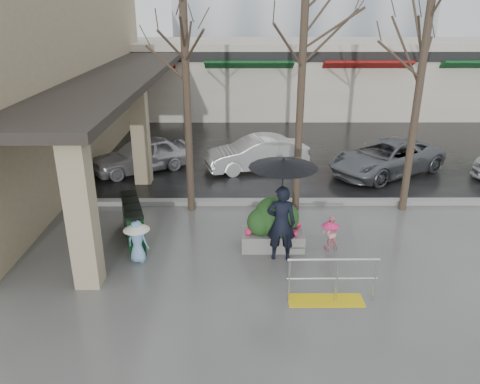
{
  "coord_description": "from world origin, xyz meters",
  "views": [
    {
      "loc": [
        -0.56,
        -9.57,
        5.86
      ],
      "look_at": [
        -0.51,
        1.79,
        1.3
      ],
      "focal_mm": 35.0,
      "sensor_mm": 36.0,
      "label": 1
    }
  ],
  "objects_px": {
    "tree_mideast": "(425,45)",
    "car_c": "(386,157)",
    "car_b": "(256,153)",
    "tree_west": "(184,36)",
    "child_pink": "(330,230)",
    "planter": "(273,224)",
    "tree_midwest": "(304,30)",
    "news_boxes": "(133,222)",
    "woman": "(282,198)",
    "handrail": "(330,286)",
    "car_a": "(142,155)",
    "child_blue": "(137,237)"
  },
  "relations": [
    {
      "from": "tree_midwest",
      "to": "tree_mideast",
      "type": "distance_m",
      "value": 3.32
    },
    {
      "from": "child_pink",
      "to": "car_b",
      "type": "bearing_deg",
      "value": -87.29
    },
    {
      "from": "handrail",
      "to": "car_b",
      "type": "distance_m",
      "value": 8.68
    },
    {
      "from": "tree_west",
      "to": "tree_mideast",
      "type": "bearing_deg",
      "value": 0.0
    },
    {
      "from": "planter",
      "to": "car_a",
      "type": "relative_size",
      "value": 0.43
    },
    {
      "from": "news_boxes",
      "to": "car_b",
      "type": "distance_m",
      "value": 6.74
    },
    {
      "from": "child_blue",
      "to": "planter",
      "type": "height_order",
      "value": "planter"
    },
    {
      "from": "handrail",
      "to": "woman",
      "type": "height_order",
      "value": "woman"
    },
    {
      "from": "tree_midwest",
      "to": "child_pink",
      "type": "xyz_separation_m",
      "value": [
        0.59,
        -2.48,
        -4.72
      ]
    },
    {
      "from": "woman",
      "to": "car_b",
      "type": "xyz_separation_m",
      "value": [
        -0.34,
        6.78,
        -0.99
      ]
    },
    {
      "from": "child_blue",
      "to": "woman",
      "type": "bearing_deg",
      "value": -161.39
    },
    {
      "from": "woman",
      "to": "child_pink",
      "type": "relative_size",
      "value": 2.91
    },
    {
      "from": "planter",
      "to": "car_c",
      "type": "xyz_separation_m",
      "value": [
        4.58,
        5.67,
        -0.04
      ]
    },
    {
      "from": "news_boxes",
      "to": "car_c",
      "type": "distance_m",
      "value": 9.79
    },
    {
      "from": "handrail",
      "to": "tree_midwest",
      "type": "relative_size",
      "value": 0.27
    },
    {
      "from": "car_b",
      "to": "tree_west",
      "type": "bearing_deg",
      "value": -45.86
    },
    {
      "from": "car_b",
      "to": "child_pink",
      "type": "bearing_deg",
      "value": -1.66
    },
    {
      "from": "tree_midwest",
      "to": "news_boxes",
      "type": "xyz_separation_m",
      "value": [
        -4.55,
        -1.99,
        -4.7
      ]
    },
    {
      "from": "car_a",
      "to": "tree_midwest",
      "type": "bearing_deg",
      "value": 25.33
    },
    {
      "from": "handrail",
      "to": "car_a",
      "type": "bearing_deg",
      "value": 123.27
    },
    {
      "from": "handrail",
      "to": "car_c",
      "type": "xyz_separation_m",
      "value": [
        3.55,
        8.07,
        0.25
      ]
    },
    {
      "from": "child_pink",
      "to": "planter",
      "type": "height_order",
      "value": "planter"
    },
    {
      "from": "tree_mideast",
      "to": "car_c",
      "type": "distance_m",
      "value": 5.36
    },
    {
      "from": "tree_west",
      "to": "planter",
      "type": "bearing_deg",
      "value": -45.91
    },
    {
      "from": "tree_midwest",
      "to": "news_boxes",
      "type": "height_order",
      "value": "tree_midwest"
    },
    {
      "from": "child_blue",
      "to": "car_a",
      "type": "height_order",
      "value": "car_a"
    },
    {
      "from": "tree_midwest",
      "to": "car_b",
      "type": "bearing_deg",
      "value": 105.76
    },
    {
      "from": "tree_mideast",
      "to": "car_c",
      "type": "height_order",
      "value": "tree_mideast"
    },
    {
      "from": "child_pink",
      "to": "handrail",
      "type": "bearing_deg",
      "value": 67.45
    },
    {
      "from": "tree_west",
      "to": "tree_midwest",
      "type": "relative_size",
      "value": 0.97
    },
    {
      "from": "tree_midwest",
      "to": "tree_mideast",
      "type": "relative_size",
      "value": 1.08
    },
    {
      "from": "handrail",
      "to": "tree_mideast",
      "type": "bearing_deg",
      "value": 56.81
    },
    {
      "from": "handrail",
      "to": "car_c",
      "type": "relative_size",
      "value": 0.42
    },
    {
      "from": "handrail",
      "to": "news_boxes",
      "type": "distance_m",
      "value": 5.49
    },
    {
      "from": "child_blue",
      "to": "news_boxes",
      "type": "distance_m",
      "value": 1.19
    },
    {
      "from": "woman",
      "to": "car_b",
      "type": "relative_size",
      "value": 0.68
    },
    {
      "from": "tree_midwest",
      "to": "child_pink",
      "type": "relative_size",
      "value": 7.79
    },
    {
      "from": "tree_mideast",
      "to": "child_pink",
      "type": "relative_size",
      "value": 7.24
    },
    {
      "from": "tree_west",
      "to": "news_boxes",
      "type": "bearing_deg",
      "value": -124.15
    },
    {
      "from": "planter",
      "to": "tree_midwest",
      "type": "bearing_deg",
      "value": 70.12
    },
    {
      "from": "child_pink",
      "to": "planter",
      "type": "relative_size",
      "value": 0.56
    },
    {
      "from": "handrail",
      "to": "car_b",
      "type": "bearing_deg",
      "value": 98.14
    },
    {
      "from": "woman",
      "to": "child_pink",
      "type": "xyz_separation_m",
      "value": [
        1.31,
        0.51,
        -1.11
      ]
    },
    {
      "from": "tree_mideast",
      "to": "car_c",
      "type": "bearing_deg",
      "value": 82.93
    },
    {
      "from": "woman",
      "to": "tree_midwest",
      "type": "bearing_deg",
      "value": -98.96
    },
    {
      "from": "handrail",
      "to": "planter",
      "type": "bearing_deg",
      "value": 113.27
    },
    {
      "from": "news_boxes",
      "to": "tree_west",
      "type": "bearing_deg",
      "value": 38.45
    },
    {
      "from": "tree_west",
      "to": "child_blue",
      "type": "relative_size",
      "value": 6.29
    },
    {
      "from": "child_pink",
      "to": "tree_midwest",
      "type": "bearing_deg",
      "value": -88.77
    },
    {
      "from": "car_b",
      "to": "car_c",
      "type": "height_order",
      "value": "same"
    }
  ]
}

